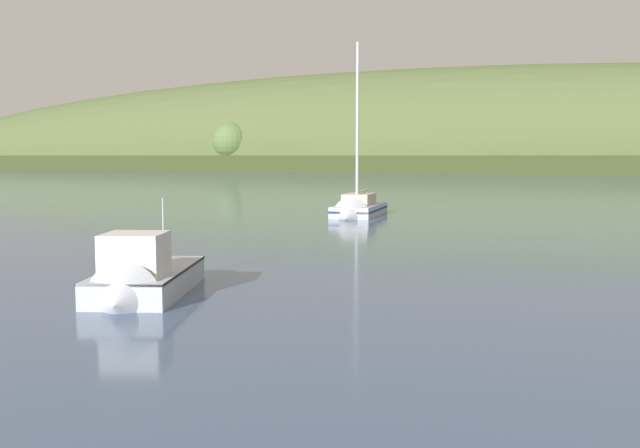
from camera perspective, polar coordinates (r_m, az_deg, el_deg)
name	(u,v)px	position (r m, az deg, el deg)	size (l,w,h in m)	color
far_shoreline_hill	(419,170)	(221.78, 8.25, 4.47)	(567.82, 99.13, 64.62)	#35401E
sailboat_near_mooring	(357,212)	(53.33, 3.07, 1.00)	(4.40, 8.90, 14.69)	#ADB2BC
fishing_boat_moored	(141,282)	(23.51, -14.70, -4.69)	(4.83, 6.83, 4.04)	#ADB2BC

